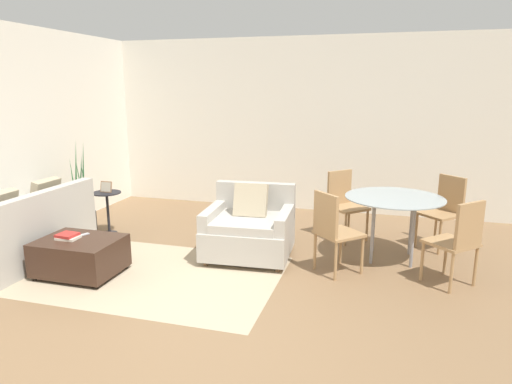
{
  "coord_description": "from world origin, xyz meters",
  "views": [
    {
      "loc": [
        1.4,
        -3.31,
        1.97
      ],
      "look_at": [
        -0.06,
        1.79,
        0.75
      ],
      "focal_mm": 32.0,
      "sensor_mm": 36.0,
      "label": 1
    }
  ],
  "objects_px": {
    "dining_table": "(394,204)",
    "dining_chair_near_left": "(333,227)",
    "dining_chair_far_left": "(344,200)",
    "picture_frame": "(106,187)",
    "dining_chair_far_right": "(445,207)",
    "dining_chair_near_right": "(459,238)",
    "tv_remote_primary": "(82,235)",
    "couch": "(22,236)",
    "side_table": "(107,205)",
    "armchair": "(249,229)",
    "book_stack": "(68,236)",
    "ottoman": "(80,255)",
    "potted_plant": "(83,212)"
  },
  "relations": [
    {
      "from": "dining_chair_near_left",
      "to": "dining_chair_far_left",
      "type": "distance_m",
      "value": 1.24
    },
    {
      "from": "side_table",
      "to": "dining_chair_far_left",
      "type": "xyz_separation_m",
      "value": [
        3.1,
        0.72,
        0.11
      ]
    },
    {
      "from": "dining_chair_near_right",
      "to": "dining_chair_far_left",
      "type": "height_order",
      "value": "same"
    },
    {
      "from": "armchair",
      "to": "side_table",
      "type": "xyz_separation_m",
      "value": [
        -2.1,
        0.27,
        0.08
      ]
    },
    {
      "from": "dining_chair_near_left",
      "to": "dining_chair_far_right",
      "type": "bearing_deg",
      "value": 45.0
    },
    {
      "from": "couch",
      "to": "dining_table",
      "type": "distance_m",
      "value": 4.3
    },
    {
      "from": "ottoman",
      "to": "dining_chair_far_left",
      "type": "distance_m",
      "value": 3.3
    },
    {
      "from": "couch",
      "to": "side_table",
      "type": "height_order",
      "value": "couch"
    },
    {
      "from": "dining_chair_far_right",
      "to": "couch",
      "type": "bearing_deg",
      "value": -158.49
    },
    {
      "from": "armchair",
      "to": "potted_plant",
      "type": "height_order",
      "value": "potted_plant"
    },
    {
      "from": "couch",
      "to": "dining_table",
      "type": "xyz_separation_m",
      "value": [
        4.1,
        1.24,
        0.36
      ]
    },
    {
      "from": "ottoman",
      "to": "dining_chair_near_left",
      "type": "xyz_separation_m",
      "value": [
        2.59,
        0.78,
        0.3
      ]
    },
    {
      "from": "dining_chair_far_right",
      "to": "side_table",
      "type": "bearing_deg",
      "value": -170.59
    },
    {
      "from": "dining_chair_near_left",
      "to": "couch",
      "type": "bearing_deg",
      "value": -169.92
    },
    {
      "from": "couch",
      "to": "dining_chair_near_left",
      "type": "height_order",
      "value": "same"
    },
    {
      "from": "book_stack",
      "to": "dining_chair_near_left",
      "type": "distance_m",
      "value": 2.83
    },
    {
      "from": "tv_remote_primary",
      "to": "picture_frame",
      "type": "relative_size",
      "value": 0.94
    },
    {
      "from": "couch",
      "to": "dining_chair_near_left",
      "type": "xyz_separation_m",
      "value": [
        3.48,
        0.62,
        0.22
      ]
    },
    {
      "from": "dining_table",
      "to": "potted_plant",
      "type": "bearing_deg",
      "value": -179.73
    },
    {
      "from": "tv_remote_primary",
      "to": "dining_chair_near_left",
      "type": "xyz_separation_m",
      "value": [
        2.63,
        0.66,
        0.12
      ]
    },
    {
      "from": "dining_chair_near_left",
      "to": "dining_chair_far_right",
      "type": "height_order",
      "value": "same"
    },
    {
      "from": "side_table",
      "to": "potted_plant",
      "type": "bearing_deg",
      "value": 170.25
    },
    {
      "from": "ottoman",
      "to": "side_table",
      "type": "bearing_deg",
      "value": 111.5
    },
    {
      "from": "couch",
      "to": "dining_chair_far_left",
      "type": "height_order",
      "value": "same"
    },
    {
      "from": "dining_chair_far_right",
      "to": "dining_chair_near_right",
      "type": "bearing_deg",
      "value": -90.0
    },
    {
      "from": "side_table",
      "to": "dining_table",
      "type": "xyz_separation_m",
      "value": [
        3.72,
        0.1,
        0.26
      ]
    },
    {
      "from": "book_stack",
      "to": "dining_chair_far_right",
      "type": "xyz_separation_m",
      "value": [
        3.95,
        2.03,
        0.09
      ]
    },
    {
      "from": "tv_remote_primary",
      "to": "dining_table",
      "type": "relative_size",
      "value": 0.14
    },
    {
      "from": "dining_chair_near_right",
      "to": "dining_chair_far_right",
      "type": "bearing_deg",
      "value": 90.0
    },
    {
      "from": "book_stack",
      "to": "potted_plant",
      "type": "xyz_separation_m",
      "value": [
        -0.85,
        1.39,
        -0.16
      ]
    },
    {
      "from": "picture_frame",
      "to": "dining_chair_far_right",
      "type": "xyz_separation_m",
      "value": [
        4.34,
        0.72,
        -0.15
      ]
    },
    {
      "from": "picture_frame",
      "to": "dining_chair_near_left",
      "type": "relative_size",
      "value": 0.19
    },
    {
      "from": "dining_table",
      "to": "dining_chair_near_left",
      "type": "relative_size",
      "value": 1.24
    },
    {
      "from": "couch",
      "to": "dining_table",
      "type": "bearing_deg",
      "value": 16.82
    },
    {
      "from": "side_table",
      "to": "dining_chair_far_left",
      "type": "relative_size",
      "value": 0.65
    },
    {
      "from": "picture_frame",
      "to": "armchair",
      "type": "bearing_deg",
      "value": -7.27
    },
    {
      "from": "tv_remote_primary",
      "to": "dining_chair_far_right",
      "type": "distance_m",
      "value": 4.32
    },
    {
      "from": "potted_plant",
      "to": "picture_frame",
      "type": "xyz_separation_m",
      "value": [
        0.46,
        -0.08,
        0.4
      ]
    },
    {
      "from": "couch",
      "to": "dining_chair_far_left",
      "type": "xyz_separation_m",
      "value": [
        3.48,
        1.86,
        0.22
      ]
    },
    {
      "from": "side_table",
      "to": "dining_table",
      "type": "height_order",
      "value": "dining_table"
    },
    {
      "from": "dining_chair_near_left",
      "to": "dining_chair_near_right",
      "type": "relative_size",
      "value": 1.0
    },
    {
      "from": "dining_table",
      "to": "dining_chair_far_left",
      "type": "distance_m",
      "value": 0.89
    },
    {
      "from": "armchair",
      "to": "ottoman",
      "type": "height_order",
      "value": "armchair"
    },
    {
      "from": "ottoman",
      "to": "dining_chair_far_left",
      "type": "relative_size",
      "value": 0.93
    },
    {
      "from": "couch",
      "to": "tv_remote_primary",
      "type": "height_order",
      "value": "couch"
    },
    {
      "from": "dining_chair_near_left",
      "to": "dining_chair_far_left",
      "type": "relative_size",
      "value": 1.0
    },
    {
      "from": "armchair",
      "to": "dining_table",
      "type": "bearing_deg",
      "value": 12.72
    },
    {
      "from": "dining_chair_far_right",
      "to": "ottoman",
      "type": "bearing_deg",
      "value": -152.21
    },
    {
      "from": "armchair",
      "to": "book_stack",
      "type": "xyz_separation_m",
      "value": [
        -1.71,
        -1.05,
        0.09
      ]
    },
    {
      "from": "couch",
      "to": "dining_chair_far_left",
      "type": "relative_size",
      "value": 1.91
    }
  ]
}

